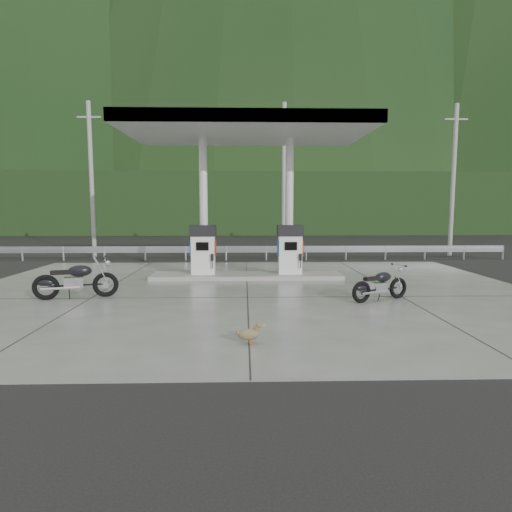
{
  "coord_description": "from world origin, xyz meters",
  "views": [
    {
      "loc": [
        -0.09,
        -13.16,
        2.6
      ],
      "look_at": [
        0.3,
        1.0,
        1.0
      ],
      "focal_mm": 30.0,
      "sensor_mm": 36.0,
      "label": 1
    }
  ],
  "objects_px": {
    "gas_pump_left": "(203,250)",
    "motorcycle_left": "(76,281)",
    "gas_pump_right": "(290,249)",
    "motorcycle_right": "(380,285)",
    "duck": "(249,335)"
  },
  "relations": [
    {
      "from": "gas_pump_left",
      "to": "motorcycle_left",
      "type": "height_order",
      "value": "gas_pump_left"
    },
    {
      "from": "gas_pump_right",
      "to": "motorcycle_right",
      "type": "relative_size",
      "value": 1.0
    },
    {
      "from": "motorcycle_left",
      "to": "duck",
      "type": "distance_m",
      "value": 6.52
    },
    {
      "from": "gas_pump_right",
      "to": "motorcycle_left",
      "type": "relative_size",
      "value": 0.83
    },
    {
      "from": "gas_pump_left",
      "to": "motorcycle_left",
      "type": "bearing_deg",
      "value": -133.69
    },
    {
      "from": "motorcycle_left",
      "to": "motorcycle_right",
      "type": "xyz_separation_m",
      "value": [
        8.61,
        -0.54,
        -0.08
      ]
    },
    {
      "from": "gas_pump_right",
      "to": "motorcycle_right",
      "type": "distance_m",
      "value": 4.56
    },
    {
      "from": "gas_pump_right",
      "to": "motorcycle_right",
      "type": "bearing_deg",
      "value": -62.21
    },
    {
      "from": "motorcycle_left",
      "to": "duck",
      "type": "bearing_deg",
      "value": -55.82
    },
    {
      "from": "duck",
      "to": "gas_pump_right",
      "type": "bearing_deg",
      "value": 73.44
    },
    {
      "from": "gas_pump_left",
      "to": "gas_pump_right",
      "type": "distance_m",
      "value": 3.2
    },
    {
      "from": "duck",
      "to": "motorcycle_left",
      "type": "bearing_deg",
      "value": 133.9
    },
    {
      "from": "gas_pump_left",
      "to": "motorcycle_left",
      "type": "xyz_separation_m",
      "value": [
        -3.31,
        -3.46,
        -0.54
      ]
    },
    {
      "from": "motorcycle_left",
      "to": "duck",
      "type": "relative_size",
      "value": 4.32
    },
    {
      "from": "motorcycle_right",
      "to": "duck",
      "type": "xyz_separation_m",
      "value": [
        -3.72,
        -3.76,
        -0.25
      ]
    }
  ]
}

